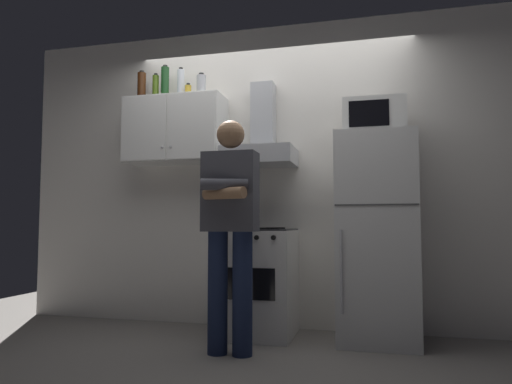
{
  "coord_description": "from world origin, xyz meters",
  "views": [
    {
      "loc": [
        0.87,
        -3.48,
        0.9
      ],
      "look_at": [
        0.0,
        0.0,
        1.15
      ],
      "focal_mm": 32.54,
      "sensor_mm": 36.0,
      "label": 1
    }
  ],
  "objects_px": {
    "refrigerator": "(376,237)",
    "bottle_wine_green": "(165,83)",
    "stove_oven": "(257,281)",
    "range_hood": "(261,143)",
    "bottle_rum_dark": "(142,86)",
    "bottle_canister_steel": "(201,85)",
    "upper_cabinet": "(175,130)",
    "bottle_spice_jar": "(188,91)",
    "bottle_vodka_clear": "(181,84)",
    "microwave": "(374,118)",
    "bottle_olive_oil": "(156,87)",
    "person_standing": "(230,224)"
  },
  "relations": [
    {
      "from": "bottle_vodka_clear",
      "to": "bottle_olive_oil",
      "type": "relative_size",
      "value": 1.23
    },
    {
      "from": "bottle_canister_steel",
      "to": "bottle_spice_jar",
      "type": "height_order",
      "value": "bottle_canister_steel"
    },
    {
      "from": "refrigerator",
      "to": "bottle_wine_green",
      "type": "xyz_separation_m",
      "value": [
        -1.85,
        0.12,
        1.4
      ]
    },
    {
      "from": "bottle_olive_oil",
      "to": "person_standing",
      "type": "bearing_deg",
      "value": -37.3
    },
    {
      "from": "microwave",
      "to": "bottle_rum_dark",
      "type": "height_order",
      "value": "bottle_rum_dark"
    },
    {
      "from": "person_standing",
      "to": "bottle_olive_oil",
      "type": "bearing_deg",
      "value": 142.7
    },
    {
      "from": "upper_cabinet",
      "to": "bottle_vodka_clear",
      "type": "xyz_separation_m",
      "value": [
        0.03,
        0.04,
        0.44
      ]
    },
    {
      "from": "stove_oven",
      "to": "person_standing",
      "type": "xyz_separation_m",
      "value": [
        -0.05,
        -0.61,
        0.47
      ]
    },
    {
      "from": "bottle_spice_jar",
      "to": "person_standing",
      "type": "bearing_deg",
      "value": -49.5
    },
    {
      "from": "bottle_rum_dark",
      "to": "bottle_spice_jar",
      "type": "xyz_separation_m",
      "value": [
        0.47,
        -0.0,
        -0.08
      ]
    },
    {
      "from": "microwave",
      "to": "bottle_wine_green",
      "type": "height_order",
      "value": "bottle_wine_green"
    },
    {
      "from": "range_hood",
      "to": "bottle_rum_dark",
      "type": "distance_m",
      "value": 1.29
    },
    {
      "from": "upper_cabinet",
      "to": "person_standing",
      "type": "height_order",
      "value": "upper_cabinet"
    },
    {
      "from": "upper_cabinet",
      "to": "range_hood",
      "type": "xyz_separation_m",
      "value": [
        0.8,
        0.0,
        -0.15
      ]
    },
    {
      "from": "bottle_canister_steel",
      "to": "bottle_rum_dark",
      "type": "bearing_deg",
      "value": 179.08
    },
    {
      "from": "bottle_vodka_clear",
      "to": "bottle_spice_jar",
      "type": "distance_m",
      "value": 0.13
    },
    {
      "from": "bottle_wine_green",
      "to": "range_hood",
      "type": "bearing_deg",
      "value": 0.39
    },
    {
      "from": "refrigerator",
      "to": "bottle_wine_green",
      "type": "bearing_deg",
      "value": 176.3
    },
    {
      "from": "upper_cabinet",
      "to": "bottle_wine_green",
      "type": "distance_m",
      "value": 0.46
    },
    {
      "from": "stove_oven",
      "to": "range_hood",
      "type": "distance_m",
      "value": 1.17
    },
    {
      "from": "person_standing",
      "to": "bottle_olive_oil",
      "type": "xyz_separation_m",
      "value": [
        -0.94,
        0.72,
        1.26
      ]
    },
    {
      "from": "bottle_vodka_clear",
      "to": "range_hood",
      "type": "bearing_deg",
      "value": -3.09
    },
    {
      "from": "bottle_canister_steel",
      "to": "bottle_vodka_clear",
      "type": "distance_m",
      "value": 0.23
    },
    {
      "from": "bottle_rum_dark",
      "to": "bottle_vodka_clear",
      "type": "height_order",
      "value": "bottle_vodka_clear"
    },
    {
      "from": "bottle_rum_dark",
      "to": "bottle_spice_jar",
      "type": "height_order",
      "value": "bottle_rum_dark"
    },
    {
      "from": "upper_cabinet",
      "to": "bottle_olive_oil",
      "type": "distance_m",
      "value": 0.46
    },
    {
      "from": "stove_oven",
      "to": "bottle_olive_oil",
      "type": "bearing_deg",
      "value": 173.51
    },
    {
      "from": "stove_oven",
      "to": "bottle_vodka_clear",
      "type": "relative_size",
      "value": 2.99
    },
    {
      "from": "microwave",
      "to": "bottle_rum_dark",
      "type": "relative_size",
      "value": 1.7
    },
    {
      "from": "bottle_rum_dark",
      "to": "bottle_wine_green",
      "type": "bearing_deg",
      "value": -3.27
    },
    {
      "from": "microwave",
      "to": "bottle_rum_dark",
      "type": "xyz_separation_m",
      "value": [
        -2.1,
        0.12,
        0.44
      ]
    },
    {
      "from": "bottle_vodka_clear",
      "to": "bottle_spice_jar",
      "type": "relative_size",
      "value": 2.29
    },
    {
      "from": "bottle_rum_dark",
      "to": "bottle_spice_jar",
      "type": "distance_m",
      "value": 0.47
    },
    {
      "from": "person_standing",
      "to": "bottle_vodka_clear",
      "type": "xyz_separation_m",
      "value": [
        -0.72,
        0.77,
        1.29
      ]
    },
    {
      "from": "range_hood",
      "to": "bottle_wine_green",
      "type": "height_order",
      "value": "bottle_wine_green"
    },
    {
      "from": "microwave",
      "to": "bottle_vodka_clear",
      "type": "bearing_deg",
      "value": 175.04
    },
    {
      "from": "microwave",
      "to": "person_standing",
      "type": "height_order",
      "value": "microwave"
    },
    {
      "from": "upper_cabinet",
      "to": "bottle_spice_jar",
      "type": "bearing_deg",
      "value": 3.29
    },
    {
      "from": "refrigerator",
      "to": "microwave",
      "type": "distance_m",
      "value": 0.94
    },
    {
      "from": "range_hood",
      "to": "microwave",
      "type": "height_order",
      "value": "range_hood"
    },
    {
      "from": "bottle_canister_steel",
      "to": "bottle_wine_green",
      "type": "relative_size",
      "value": 0.67
    },
    {
      "from": "bottle_canister_steel",
      "to": "bottle_spice_jar",
      "type": "bearing_deg",
      "value": 176.72
    },
    {
      "from": "bottle_vodka_clear",
      "to": "upper_cabinet",
      "type": "bearing_deg",
      "value": -126.59
    },
    {
      "from": "microwave",
      "to": "bottle_olive_oil",
      "type": "bearing_deg",
      "value": 177.23
    },
    {
      "from": "refrigerator",
      "to": "bottle_canister_steel",
      "type": "distance_m",
      "value": 2.02
    },
    {
      "from": "bottle_canister_steel",
      "to": "person_standing",
      "type": "bearing_deg",
      "value": -55.55
    },
    {
      "from": "bottle_canister_steel",
      "to": "range_hood",
      "type": "bearing_deg",
      "value": 0.19
    },
    {
      "from": "stove_oven",
      "to": "bottle_wine_green",
      "type": "bearing_deg",
      "value": 172.4
    },
    {
      "from": "range_hood",
      "to": "microwave",
      "type": "xyz_separation_m",
      "value": [
        0.95,
        -0.11,
        0.14
      ]
    },
    {
      "from": "stove_oven",
      "to": "bottle_vodka_clear",
      "type": "xyz_separation_m",
      "value": [
        -0.77,
        0.17,
        1.76
      ]
    }
  ]
}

